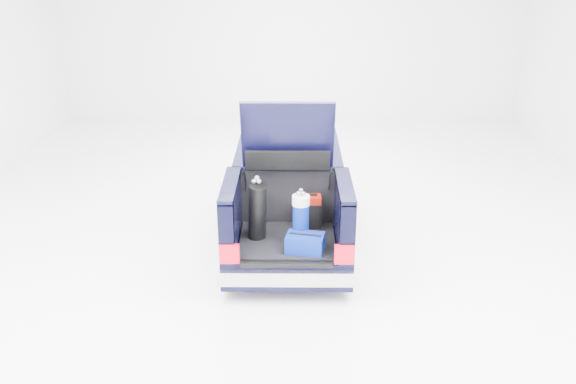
{
  "coord_description": "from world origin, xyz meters",
  "views": [
    {
      "loc": [
        0.08,
        -9.08,
        4.42
      ],
      "look_at": [
        0.0,
        -0.5,
        0.9
      ],
      "focal_mm": 38.0,
      "sensor_mm": 36.0,
      "label": 1
    }
  ],
  "objects_px": {
    "black_golf_bag": "(258,211)",
    "blue_duffel": "(305,243)",
    "red_suitcase": "(310,212)",
    "blue_golf_bag": "(301,219)",
    "car": "(288,191)"
  },
  "relations": [
    {
      "from": "car",
      "to": "blue_duffel",
      "type": "xyz_separation_m",
      "value": [
        0.24,
        -1.95,
        0.05
      ]
    },
    {
      "from": "car",
      "to": "red_suitcase",
      "type": "relative_size",
      "value": 8.98
    },
    {
      "from": "car",
      "to": "red_suitcase",
      "type": "bearing_deg",
      "value": -75.27
    },
    {
      "from": "blue_golf_bag",
      "to": "blue_duffel",
      "type": "distance_m",
      "value": 0.34
    },
    {
      "from": "blue_golf_bag",
      "to": "blue_duffel",
      "type": "height_order",
      "value": "blue_golf_bag"
    },
    {
      "from": "car",
      "to": "black_golf_bag",
      "type": "relative_size",
      "value": 5.12
    },
    {
      "from": "blue_golf_bag",
      "to": "blue_duffel",
      "type": "relative_size",
      "value": 1.45
    },
    {
      "from": "red_suitcase",
      "to": "car",
      "type": "bearing_deg",
      "value": 103.64
    },
    {
      "from": "red_suitcase",
      "to": "black_golf_bag",
      "type": "distance_m",
      "value": 0.83
    },
    {
      "from": "red_suitcase",
      "to": "blue_golf_bag",
      "type": "bearing_deg",
      "value": -106.1
    },
    {
      "from": "red_suitcase",
      "to": "blue_golf_bag",
      "type": "height_order",
      "value": "blue_golf_bag"
    },
    {
      "from": "red_suitcase",
      "to": "black_golf_bag",
      "type": "xyz_separation_m",
      "value": [
        -0.73,
        -0.36,
        0.16
      ]
    },
    {
      "from": "black_golf_bag",
      "to": "red_suitcase",
      "type": "bearing_deg",
      "value": 2.22
    },
    {
      "from": "black_golf_bag",
      "to": "blue_duffel",
      "type": "distance_m",
      "value": 0.8
    },
    {
      "from": "blue_duffel",
      "to": "red_suitcase",
      "type": "bearing_deg",
      "value": 95.1
    }
  ]
}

